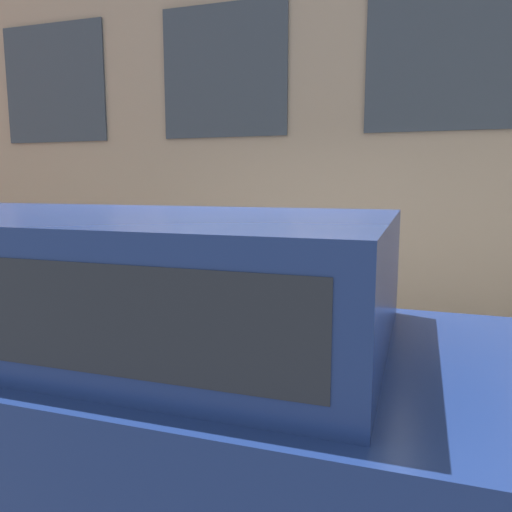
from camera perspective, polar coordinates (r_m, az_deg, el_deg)
The scene contains 5 objects.
ground_plane at distance 4.35m, azimuth 0.34°, elevation -16.07°, with size 80.00×80.00×0.00m, color #47474C.
sidewalk at distance 5.55m, azimuth 4.76°, elevation -9.57°, with size 2.75×60.00×0.18m.
fire_hydrant at distance 4.59m, azimuth 4.68°, elevation -7.61°, with size 0.30×0.42×0.71m.
person at distance 4.82m, azimuth -4.42°, elevation -2.02°, with size 0.30×0.20×1.25m.
parked_truck_navy_near at distance 3.06m, azimuth -18.24°, elevation -7.86°, with size 1.93×5.12×1.64m.
Camera 1 is at (-3.76, -1.22, 1.81)m, focal length 35.00 mm.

